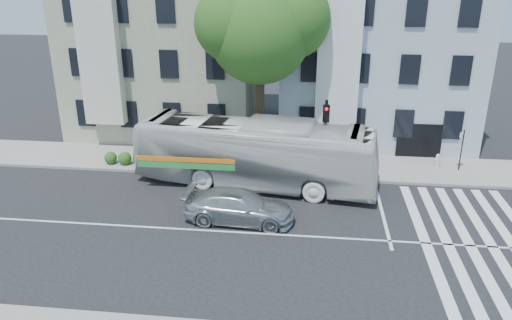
% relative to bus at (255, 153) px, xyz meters
% --- Properties ---
extents(ground, '(120.00, 120.00, 0.00)m').
position_rel_bus_xyz_m(ground, '(-0.12, -5.20, -1.77)').
color(ground, black).
rests_on(ground, ground).
extents(sidewalk_far, '(80.00, 4.00, 0.15)m').
position_rel_bus_xyz_m(sidewalk_far, '(-0.12, 2.80, -1.70)').
color(sidewalk_far, gray).
rests_on(sidewalk_far, ground).
extents(building_left, '(12.00, 10.00, 11.00)m').
position_rel_bus_xyz_m(building_left, '(-7.12, 9.80, 3.73)').
color(building_left, gray).
rests_on(building_left, ground).
extents(building_right, '(12.00, 10.00, 11.00)m').
position_rel_bus_xyz_m(building_right, '(6.88, 9.80, 3.73)').
color(building_right, '#A1B0C0').
rests_on(building_right, ground).
extents(street_tree, '(7.30, 5.90, 11.10)m').
position_rel_bus_xyz_m(street_tree, '(-0.07, 3.54, 6.06)').
color(street_tree, '#2D2116').
rests_on(street_tree, ground).
extents(bus, '(4.91, 13.05, 3.55)m').
position_rel_bus_xyz_m(bus, '(0.00, 0.00, 0.00)').
color(bus, silver).
rests_on(bus, ground).
extents(sedan, '(2.29, 5.11, 1.45)m').
position_rel_bus_xyz_m(sedan, '(-0.25, -4.13, -1.05)').
color(sedan, '#B8BBC0').
rests_on(sedan, ground).
extents(hedge, '(8.54, 1.43, 0.70)m').
position_rel_bus_xyz_m(hedge, '(-4.37, 1.60, -1.27)').
color(hedge, '#1C541B').
rests_on(hedge, sidewalk_far).
extents(traffic_signal, '(0.46, 0.54, 4.51)m').
position_rel_bus_xyz_m(traffic_signal, '(3.59, 0.74, 1.14)').
color(traffic_signal, black).
rests_on(traffic_signal, ground).
extents(fire_hydrant, '(0.44, 0.31, 0.77)m').
position_rel_bus_xyz_m(fire_hydrant, '(10.11, 3.25, -1.23)').
color(fire_hydrant, silver).
rests_on(fire_hydrant, sidewalk_far).
extents(far_sign_pole, '(0.40, 0.24, 2.37)m').
position_rel_bus_xyz_m(far_sign_pole, '(11.21, 2.93, -0.11)').
color(far_sign_pole, black).
rests_on(far_sign_pole, sidewalk_far).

